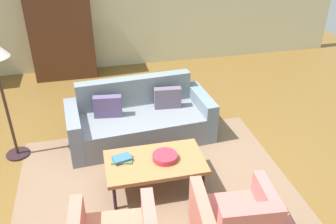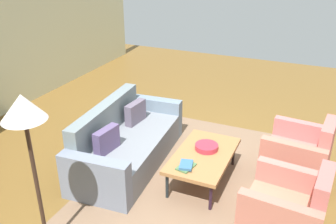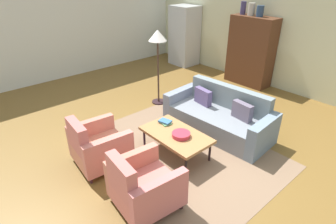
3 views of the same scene
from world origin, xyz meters
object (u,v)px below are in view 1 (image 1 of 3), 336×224
at_px(book_stack, 122,159).
at_px(cabinet, 62,33).
at_px(couch, 139,120).
at_px(coffee_table, 155,163).
at_px(fruit_bowl, 165,157).

bearing_deg(book_stack, cabinet, 101.21).
relative_size(couch, coffee_table, 1.80).
bearing_deg(fruit_bowl, book_stack, 169.85).
xyz_separation_m(couch, fruit_bowl, (0.13, -1.19, 0.15)).
bearing_deg(couch, fruit_bowl, 92.25).
height_order(coffee_table, cabinet, cabinet).
relative_size(coffee_table, book_stack, 4.32).
height_order(couch, coffee_table, couch).
height_order(couch, cabinet, cabinet).
bearing_deg(cabinet, book_stack, -78.79).
xyz_separation_m(coffee_table, fruit_bowl, (0.13, -0.00, 0.07)).
bearing_deg(couch, coffee_table, 86.22).
distance_m(coffee_table, cabinet, 3.95).
distance_m(coffee_table, fruit_bowl, 0.14).
xyz_separation_m(fruit_bowl, cabinet, (-1.24, 3.76, 0.46)).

